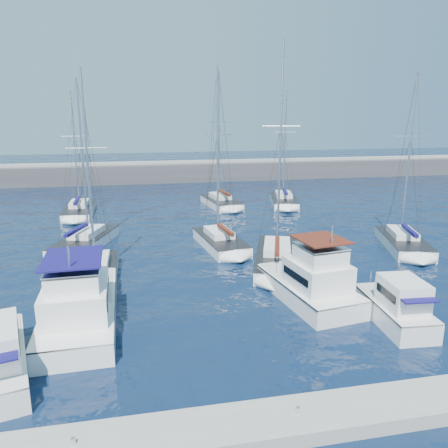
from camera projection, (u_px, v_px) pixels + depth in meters
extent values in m
plane|color=black|center=(233.00, 305.00, 26.86)|extent=(220.00, 220.00, 0.00)
cube|color=#424244|center=(169.00, 175.00, 76.02)|extent=(160.00, 6.00, 4.00)
cube|color=gray|center=(168.00, 162.00, 75.48)|extent=(160.00, 1.20, 0.50)
cube|color=gray|center=(297.00, 420.00, 16.33)|extent=(40.00, 2.20, 0.60)
cylinder|color=silver|center=(73.00, 441.00, 14.70)|extent=(0.16, 0.16, 0.25)
cylinder|color=silver|center=(298.00, 410.00, 16.22)|extent=(0.16, 0.16, 0.25)
cube|color=white|center=(81.00, 314.00, 24.67)|extent=(4.12, 10.50, 1.60)
cube|color=#262628|center=(80.00, 302.00, 24.49)|extent=(4.20, 10.50, 0.08)
cube|color=white|center=(77.00, 297.00, 23.08)|extent=(3.38, 4.91, 1.60)
cube|color=black|center=(77.00, 296.00, 23.06)|extent=(3.41, 3.95, 0.45)
cube|color=white|center=(74.00, 276.00, 22.59)|extent=(2.69, 3.45, 0.90)
cube|color=#120E53|center=(73.00, 258.00, 22.34)|extent=(3.03, 3.94, 0.08)
cube|color=white|center=(308.00, 293.00, 27.68)|extent=(4.66, 8.31, 1.60)
cube|color=#262628|center=(308.00, 282.00, 27.50)|extent=(4.73, 8.32, 0.08)
cube|color=white|center=(317.00, 274.00, 26.41)|extent=(3.50, 4.06, 1.60)
cube|color=black|center=(317.00, 273.00, 26.39)|extent=(3.45, 3.34, 0.45)
cube|color=white|center=(320.00, 255.00, 25.92)|extent=(2.74, 2.88, 0.90)
cube|color=#4E1B0F|center=(321.00, 239.00, 25.68)|extent=(3.09, 3.29, 0.08)
cube|color=white|center=(394.00, 315.00, 24.60)|extent=(2.71, 5.83, 1.60)
cube|color=#262628|center=(395.00, 303.00, 24.42)|extent=(2.76, 5.83, 0.08)
cube|color=white|center=(403.00, 294.00, 23.54)|extent=(2.14, 2.77, 1.60)
cube|color=black|center=(403.00, 292.00, 23.52)|extent=(2.14, 2.25, 0.45)
cube|color=#120E53|center=(414.00, 296.00, 22.47)|extent=(1.96, 1.86, 0.07)
cube|color=white|center=(85.00, 244.00, 38.35)|extent=(5.58, 9.12, 1.30)
cube|color=#262628|center=(84.00, 237.00, 38.19)|extent=(5.64, 9.14, 0.06)
cube|color=white|center=(87.00, 232.00, 38.63)|extent=(3.05, 4.19, 0.55)
cylinder|color=silver|center=(82.00, 156.00, 37.31)|extent=(0.18, 0.18, 12.88)
cylinder|color=silver|center=(77.00, 231.00, 36.73)|extent=(1.48, 4.12, 0.12)
cube|color=#120E53|center=(76.00, 230.00, 36.60)|extent=(1.56, 3.79, 0.28)
cube|color=white|center=(95.00, 276.00, 30.82)|extent=(3.02, 7.76, 1.30)
cube|color=#262628|center=(94.00, 267.00, 30.66)|extent=(3.08, 7.76, 0.06)
cube|color=white|center=(95.00, 261.00, 31.05)|extent=(1.96, 3.40, 0.55)
cylinder|color=silver|center=(88.00, 167.00, 29.69)|extent=(0.18, 0.18, 12.88)
cylinder|color=silver|center=(92.00, 261.00, 29.34)|extent=(0.13, 3.87, 0.12)
cube|color=#4E1B0F|center=(91.00, 259.00, 29.21)|extent=(0.36, 3.49, 0.28)
cube|color=white|center=(221.00, 244.00, 38.28)|extent=(3.90, 8.02, 1.30)
cube|color=#262628|center=(221.00, 237.00, 38.13)|extent=(3.96, 8.02, 0.06)
cube|color=white|center=(219.00, 232.00, 38.49)|extent=(2.32, 3.59, 0.55)
cylinder|color=silver|center=(218.00, 151.00, 37.01)|extent=(0.18, 0.18, 13.77)
cylinder|color=silver|center=(225.00, 231.00, 36.85)|extent=(0.63, 3.83, 0.12)
cube|color=#4E1B0F|center=(225.00, 230.00, 36.72)|extent=(0.81, 3.48, 0.28)
cube|color=white|center=(277.00, 260.00, 34.06)|extent=(5.97, 10.04, 1.30)
cube|color=#262628|center=(277.00, 253.00, 33.90)|extent=(6.03, 10.06, 0.06)
cube|color=white|center=(277.00, 247.00, 34.40)|extent=(3.24, 4.60, 0.55)
cylinder|color=silver|center=(280.00, 147.00, 32.83)|extent=(0.18, 0.18, 15.13)
cylinder|color=silver|center=(277.00, 247.00, 32.31)|extent=(1.63, 4.56, 0.12)
cube|color=#4E1B0F|center=(277.00, 246.00, 32.18)|extent=(1.70, 4.18, 0.28)
cube|color=white|center=(403.00, 245.00, 38.16)|extent=(5.32, 8.72, 1.30)
cube|color=#262628|center=(404.00, 238.00, 38.01)|extent=(5.38, 8.74, 0.06)
cube|color=white|center=(402.00, 233.00, 38.42)|extent=(2.94, 4.01, 0.55)
cylinder|color=silver|center=(410.00, 153.00, 37.01)|extent=(0.18, 0.18, 13.54)
cylinder|color=silver|center=(409.00, 232.00, 36.61)|extent=(1.34, 3.95, 0.12)
cube|color=#120E53|center=(410.00, 230.00, 36.48)|extent=(1.44, 3.63, 0.28)
cube|color=white|center=(79.00, 212.00, 50.55)|extent=(3.05, 8.47, 1.30)
cube|color=#262628|center=(79.00, 207.00, 50.40)|extent=(3.11, 8.47, 0.06)
cube|color=white|center=(79.00, 203.00, 50.82)|extent=(1.97, 3.71, 0.55)
cylinder|color=silver|center=(75.00, 147.00, 49.53)|extent=(0.18, 0.18, 12.48)
cylinder|color=silver|center=(77.00, 202.00, 48.98)|extent=(0.15, 4.23, 0.12)
cube|color=#120E53|center=(77.00, 201.00, 48.85)|extent=(0.37, 3.81, 0.28)
cube|color=white|center=(221.00, 204.00, 55.23)|extent=(4.20, 8.27, 1.30)
cube|color=#262628|center=(221.00, 199.00, 55.07)|extent=(4.26, 8.28, 0.06)
cube|color=white|center=(220.00, 196.00, 55.44)|extent=(2.49, 3.71, 0.55)
cylinder|color=silver|center=(219.00, 134.00, 53.82)|extent=(0.18, 0.18, 14.99)
cylinder|color=silver|center=(224.00, 194.00, 53.77)|extent=(0.68, 3.93, 0.12)
cube|color=#4E1B0F|center=(225.00, 193.00, 53.65)|extent=(0.86, 3.57, 0.28)
cube|color=white|center=(284.00, 202.00, 56.26)|extent=(4.82, 8.68, 1.30)
cube|color=#262628|center=(284.00, 198.00, 56.11)|extent=(4.88, 8.69, 0.06)
cube|color=white|center=(284.00, 194.00, 56.52)|extent=(2.73, 3.94, 0.55)
cylinder|color=silver|center=(285.00, 143.00, 55.20)|extent=(0.18, 0.18, 12.82)
cylinder|color=silver|center=(285.00, 193.00, 54.70)|extent=(1.07, 4.02, 0.12)
cube|color=#120E53|center=(285.00, 192.00, 54.57)|extent=(1.20, 3.67, 0.28)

